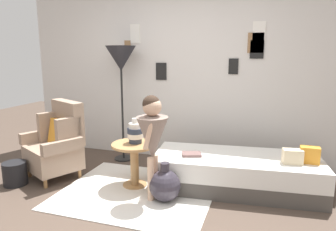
{
  "coord_description": "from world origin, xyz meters",
  "views": [
    {
      "loc": [
        1.24,
        -2.42,
        1.56
      ],
      "look_at": [
        0.15,
        0.95,
        0.85
      ],
      "focal_mm": 32.85,
      "sensor_mm": 36.0,
      "label": 1
    }
  ],
  "objects": [
    {
      "name": "person_child",
      "position": [
        0.12,
        0.51,
        0.73
      ],
      "size": [
        0.34,
        0.34,
        1.15
      ],
      "color": "#D8AD8E",
      "rests_on": "ground"
    },
    {
      "name": "magazine_basket",
      "position": [
        -1.61,
        0.35,
        0.14
      ],
      "size": [
        0.28,
        0.28,
        0.28
      ],
      "primitive_type": "cylinder",
      "color": "black",
      "rests_on": "ground"
    },
    {
      "name": "side_table",
      "position": [
        -0.21,
        0.76,
        0.38
      ],
      "size": [
        0.53,
        0.53,
        0.53
      ],
      "color": "tan",
      "rests_on": "ground"
    },
    {
      "name": "gallery_wall",
      "position": [
        0.0,
        1.95,
        1.3
      ],
      "size": [
        4.8,
        0.12,
        2.6
      ],
      "color": "silver",
      "rests_on": "ground"
    },
    {
      "name": "book_on_daybed",
      "position": [
        0.45,
        0.91,
        0.42
      ],
      "size": [
        0.26,
        0.22,
        0.03
      ],
      "primitive_type": "cube",
      "rotation": [
        0.0,
        0.0,
        0.32
      ],
      "color": "brown",
      "rests_on": "daybed"
    },
    {
      "name": "floor_lamp",
      "position": [
        -0.76,
        1.59,
        1.45
      ],
      "size": [
        0.43,
        0.43,
        1.68
      ],
      "color": "black",
      "rests_on": "ground"
    },
    {
      "name": "rug",
      "position": [
        -0.11,
        0.61,
        0.01
      ],
      "size": [
        1.71,
        1.46,
        0.01
      ],
      "primitive_type": "cube",
      "color": "silver",
      "rests_on": "ground"
    },
    {
      "name": "pillow_mid",
      "position": [
        1.55,
        0.99,
        0.48
      ],
      "size": [
        0.22,
        0.15,
        0.16
      ],
      "primitive_type": "cube",
      "rotation": [
        0.0,
        0.0,
        0.17
      ],
      "color": "beige",
      "rests_on": "daybed"
    },
    {
      "name": "daybed",
      "position": [
        0.95,
        1.06,
        0.2
      ],
      "size": [
        1.97,
        0.98,
        0.4
      ],
      "color": "#4C4742",
      "rests_on": "ground"
    },
    {
      "name": "ground_plane",
      "position": [
        0.0,
        0.0,
        0.0
      ],
      "size": [
        12.0,
        12.0,
        0.0
      ],
      "primitive_type": "plane",
      "color": "#4C3D33"
    },
    {
      "name": "armchair",
      "position": [
        -1.27,
        0.74,
        0.44
      ],
      "size": [
        0.9,
        0.82,
        0.97
      ],
      "color": "#9E7042",
      "rests_on": "ground"
    },
    {
      "name": "demijohn_near",
      "position": [
        0.26,
        0.51,
        0.18
      ],
      "size": [
        0.34,
        0.34,
        0.43
      ],
      "color": "#332D38",
      "rests_on": "ground"
    },
    {
      "name": "vase_striped",
      "position": [
        -0.2,
        0.79,
        0.65
      ],
      "size": [
        0.19,
        0.19,
        0.3
      ],
      "color": "#2D384C",
      "rests_on": "side_table"
    },
    {
      "name": "pillow_head",
      "position": [
        1.72,
        1.06,
        0.49
      ],
      "size": [
        0.2,
        0.12,
        0.18
      ],
      "primitive_type": "cube",
      "rotation": [
        0.0,
        0.0,
        -0.02
      ],
      "color": "orange",
      "rests_on": "daybed"
    }
  ]
}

